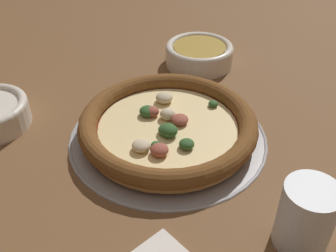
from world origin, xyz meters
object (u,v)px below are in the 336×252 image
at_px(bowl_near, 199,53).
at_px(drinking_cup, 306,217).
at_px(pizza_tray, 168,136).
at_px(pizza, 168,125).

height_order(bowl_near, drinking_cup, drinking_cup).
bearing_deg(pizza_tray, pizza, -118.02).
bearing_deg(pizza_tray, bowl_near, 99.64).
bearing_deg(pizza_tray, drinking_cup, -27.61).
distance_m(pizza_tray, drinking_cup, 0.28).
distance_m(pizza_tray, bowl_near, 0.28).
bearing_deg(pizza, drinking_cup, -27.56).
bearing_deg(bowl_near, pizza, -80.39).
relative_size(pizza_tray, drinking_cup, 3.61).
height_order(pizza_tray, drinking_cup, drinking_cup).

